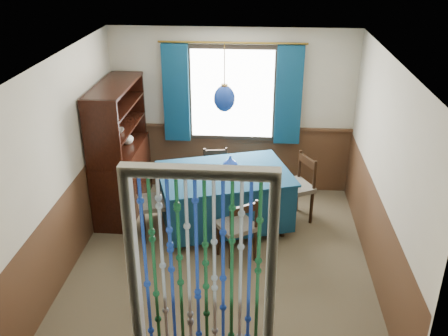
# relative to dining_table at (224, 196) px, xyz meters

# --- Properties ---
(floor) EXTENTS (4.00, 4.00, 0.00)m
(floor) POSITION_rel_dining_table_xyz_m (0.03, -0.81, -0.47)
(floor) COLOR brown
(floor) RESTS_ON ground
(ceiling) EXTENTS (4.00, 4.00, 0.00)m
(ceiling) POSITION_rel_dining_table_xyz_m (0.03, -0.81, 2.03)
(ceiling) COLOR silver
(ceiling) RESTS_ON ground
(wall_back) EXTENTS (3.60, 0.00, 3.60)m
(wall_back) POSITION_rel_dining_table_xyz_m (0.03, 1.19, 0.78)
(wall_back) COLOR beige
(wall_back) RESTS_ON ground
(wall_front) EXTENTS (3.60, 0.00, 3.60)m
(wall_front) POSITION_rel_dining_table_xyz_m (0.03, -2.81, 0.78)
(wall_front) COLOR beige
(wall_front) RESTS_ON ground
(wall_left) EXTENTS (0.00, 4.00, 4.00)m
(wall_left) POSITION_rel_dining_table_xyz_m (-1.77, -0.81, 0.78)
(wall_left) COLOR beige
(wall_left) RESTS_ON ground
(wall_right) EXTENTS (0.00, 4.00, 4.00)m
(wall_right) POSITION_rel_dining_table_xyz_m (1.83, -0.81, 0.78)
(wall_right) COLOR beige
(wall_right) RESTS_ON ground
(wainscot_back) EXTENTS (3.60, 0.00, 3.60)m
(wainscot_back) POSITION_rel_dining_table_xyz_m (0.03, 1.18, 0.03)
(wainscot_back) COLOR #4B2E1C
(wainscot_back) RESTS_ON ground
(wainscot_left) EXTENTS (0.00, 4.00, 4.00)m
(wainscot_left) POSITION_rel_dining_table_xyz_m (-1.76, -0.81, 0.03)
(wainscot_left) COLOR #4B2E1C
(wainscot_left) RESTS_ON ground
(wainscot_right) EXTENTS (0.00, 4.00, 4.00)m
(wainscot_right) POSITION_rel_dining_table_xyz_m (1.81, -0.81, 0.03)
(wainscot_right) COLOR #4B2E1C
(wainscot_right) RESTS_ON ground
(window) EXTENTS (1.32, 0.12, 1.42)m
(window) POSITION_rel_dining_table_xyz_m (0.03, 1.14, 1.08)
(window) COLOR black
(window) RESTS_ON wall_back
(doorway) EXTENTS (1.16, 0.12, 2.18)m
(doorway) POSITION_rel_dining_table_xyz_m (0.03, -2.75, 0.58)
(doorway) COLOR silver
(doorway) RESTS_ON ground
(dining_table) EXTENTS (1.98, 1.64, 0.82)m
(dining_table) POSITION_rel_dining_table_xyz_m (0.00, 0.00, 0.00)
(dining_table) COLOR #0F334D
(dining_table) RESTS_ON floor
(chair_near) EXTENTS (0.57, 0.57, 0.85)m
(chair_near) POSITION_rel_dining_table_xyz_m (0.22, -0.75, -0.02)
(chair_near) COLOR black
(chair_near) RESTS_ON floor
(chair_far) EXTENTS (0.45, 0.44, 0.81)m
(chair_far) POSITION_rel_dining_table_xyz_m (-0.18, 0.71, -0.04)
(chair_far) COLOR black
(chair_far) RESTS_ON floor
(chair_left) EXTENTS (0.55, 0.56, 0.91)m
(chair_left) POSITION_rel_dining_table_xyz_m (-0.92, -0.29, 0.01)
(chair_left) COLOR black
(chair_left) RESTS_ON floor
(chair_right) EXTENTS (0.61, 0.62, 0.95)m
(chair_right) POSITION_rel_dining_table_xyz_m (0.97, 0.28, 0.03)
(chair_right) COLOR black
(chair_right) RESTS_ON floor
(sideboard) EXTENTS (0.51, 1.43, 1.87)m
(sideboard) POSITION_rel_dining_table_xyz_m (-1.51, 0.39, 0.17)
(sideboard) COLOR black
(sideboard) RESTS_ON floor
(pendant_lamp) EXTENTS (0.27, 0.27, 0.83)m
(pendant_lamp) POSITION_rel_dining_table_xyz_m (-0.00, 0.00, 1.36)
(pendant_lamp) COLOR olive
(pendant_lamp) RESTS_ON ceiling
(vase_table) EXTENTS (0.22, 0.22, 0.18)m
(vase_table) POSITION_rel_dining_table_xyz_m (0.07, 0.09, 0.44)
(vase_table) COLOR #153596
(vase_table) RESTS_ON dining_table
(bowl_shelf) EXTENTS (0.24, 0.24, 0.05)m
(bowl_shelf) POSITION_rel_dining_table_xyz_m (-1.45, 0.17, 0.83)
(bowl_shelf) COLOR beige
(bowl_shelf) RESTS_ON sideboard
(vase_sideboard) EXTENTS (0.21, 0.21, 0.20)m
(vase_sideboard) POSITION_rel_dining_table_xyz_m (-1.45, 0.63, 0.56)
(vase_sideboard) COLOR beige
(vase_sideboard) RESTS_ON sideboard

